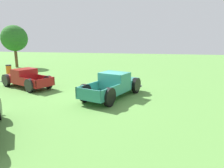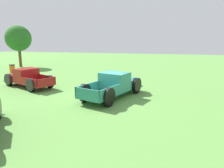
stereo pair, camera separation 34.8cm
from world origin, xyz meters
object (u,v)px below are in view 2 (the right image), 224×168
object	(u,v)px
pickup_truck_foreground	(115,85)
pickup_truck_behind_left	(26,78)
trash_can	(12,69)
oak_tree_east	(18,38)

from	to	relation	value
pickup_truck_foreground	pickup_truck_behind_left	xyz separation A→B (m)	(1.16, 7.56, -0.07)
pickup_truck_behind_left	trash_can	distance (m)	8.02
pickup_truck_behind_left	oak_tree_east	xyz separation A→B (m)	(10.09, 7.89, 3.07)
pickup_truck_behind_left	pickup_truck_foreground	bearing A→B (deg)	-98.72
oak_tree_east	pickup_truck_behind_left	bearing A→B (deg)	-141.98
pickup_truck_behind_left	oak_tree_east	size ratio (longest dim) A/B	0.93
pickup_truck_foreground	oak_tree_east	distance (m)	19.35
pickup_truck_behind_left	trash_can	size ratio (longest dim) A/B	5.36
pickup_truck_foreground	trash_can	distance (m)	14.91
pickup_truck_behind_left	oak_tree_east	world-z (taller)	oak_tree_east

